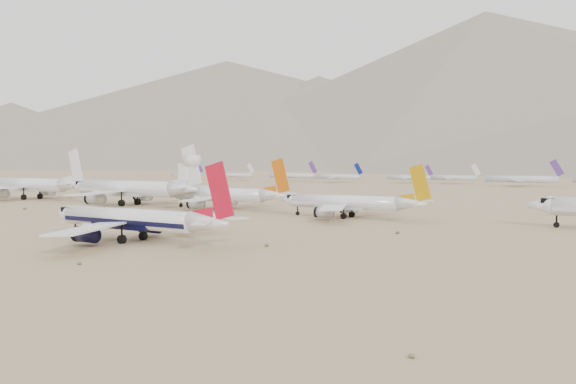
# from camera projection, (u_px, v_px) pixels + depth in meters

# --- Properties ---
(ground) EXTENTS (7000.00, 7000.00, 0.00)m
(ground) POSITION_uv_depth(u_px,v_px,m) (160.00, 238.00, 111.56)
(ground) COLOR #80674A
(ground) RESTS_ON ground
(main_airliner) EXTENTS (43.28, 42.28, 15.27)m
(main_airliner) POSITION_uv_depth(u_px,v_px,m) (135.00, 220.00, 105.57)
(main_airliner) COLOR white
(main_airliner) RESTS_ON ground
(row2_gold_tail) EXTENTS (41.35, 40.44, 14.72)m
(row2_gold_tail) POSITION_uv_depth(u_px,v_px,m) (350.00, 203.00, 151.08)
(row2_gold_tail) COLOR white
(row2_gold_tail) RESTS_ON ground
(row2_orange_tail) EXTENTS (45.98, 44.98, 16.40)m
(row2_orange_tail) POSITION_uv_depth(u_px,v_px,m) (224.00, 195.00, 179.32)
(row2_orange_tail) COLOR white
(row2_orange_tail) RESTS_ON ground
(row2_white_trijet) EXTENTS (58.96, 57.62, 20.89)m
(row2_white_trijet) POSITION_uv_depth(u_px,v_px,m) (133.00, 188.00, 194.76)
(row2_white_trijet) COLOR white
(row2_white_trijet) RESTS_ON ground
(row2_white_twin) EXTENTS (57.11, 55.88, 20.41)m
(row2_white_twin) POSITION_uv_depth(u_px,v_px,m) (33.00, 185.00, 228.40)
(row2_white_twin) COLOR white
(row2_white_twin) RESTS_ON ground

